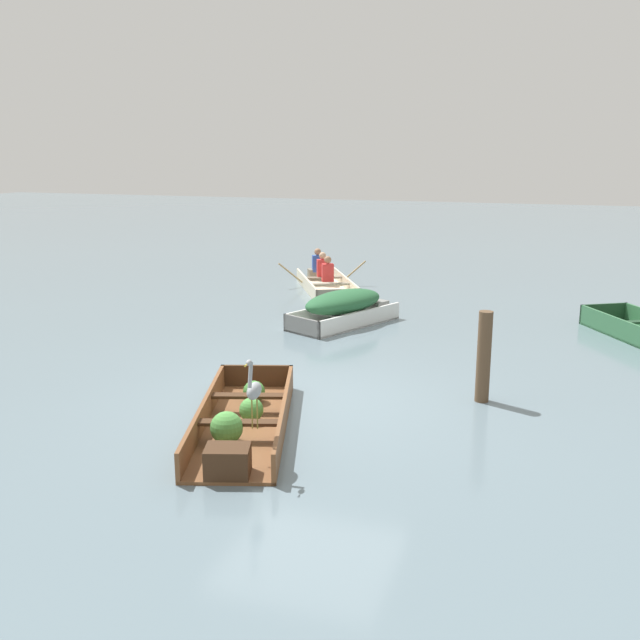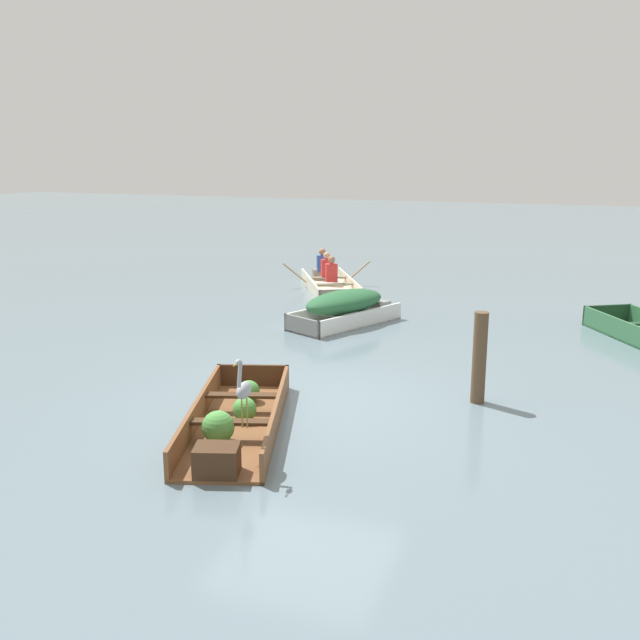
% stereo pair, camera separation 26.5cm
% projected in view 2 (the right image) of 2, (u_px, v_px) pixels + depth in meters
% --- Properties ---
extents(ground_plane, '(80.00, 80.00, 0.00)m').
position_uv_depth(ground_plane, '(305.00, 401.00, 10.01)').
color(ground_plane, slate).
extents(dinghy_wooden_brown_foreground, '(1.96, 3.33, 0.43)m').
position_uv_depth(dinghy_wooden_brown_foreground, '(235.00, 421.00, 8.88)').
color(dinghy_wooden_brown_foreground, brown).
rests_on(dinghy_wooden_brown_foreground, ground).
extents(skiff_white_mid_moored, '(1.89, 2.59, 0.70)m').
position_uv_depth(skiff_white_mid_moored, '(346.00, 306.00, 14.29)').
color(skiff_white_mid_moored, white).
rests_on(skiff_white_mid_moored, ground).
extents(rowboat_cream_with_crew, '(2.49, 3.23, 0.89)m').
position_uv_depth(rowboat_cream_with_crew, '(329.00, 281.00, 18.04)').
color(rowboat_cream_with_crew, beige).
rests_on(rowboat_cream_with_crew, ground).
extents(heron_on_dinghy, '(0.18, 0.46, 0.84)m').
position_uv_depth(heron_on_dinghy, '(243.00, 389.00, 7.77)').
color(heron_on_dinghy, olive).
rests_on(heron_on_dinghy, dinghy_wooden_brown_foreground).
extents(mooring_post, '(0.19, 0.19, 1.29)m').
position_uv_depth(mooring_post, '(479.00, 358.00, 9.80)').
color(mooring_post, brown).
rests_on(mooring_post, ground).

